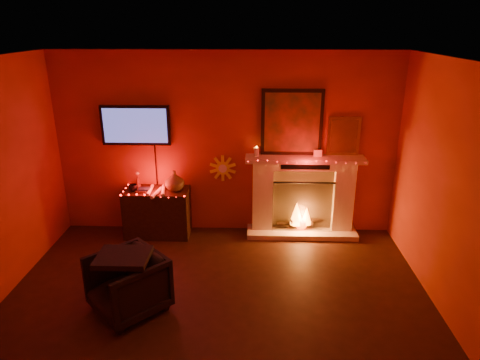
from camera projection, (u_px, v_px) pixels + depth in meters
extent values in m
plane|color=black|center=(212.00, 337.00, 4.39)|extent=(5.00, 5.00, 0.00)
plane|color=#BEB3A8|center=(205.00, 67.00, 3.46)|extent=(5.00, 5.00, 0.00)
plane|color=#9B2E19|center=(226.00, 145.00, 6.27)|extent=(5.00, 0.00, 5.00)
cube|color=beige|center=(301.00, 232.00, 6.51)|extent=(1.65, 0.40, 0.08)
cube|color=beige|center=(262.00, 199.00, 6.43)|extent=(0.30, 0.22, 0.95)
cube|color=beige|center=(343.00, 199.00, 6.39)|extent=(0.30, 0.22, 0.95)
cube|color=beige|center=(304.00, 164.00, 6.22)|extent=(1.50, 0.22, 0.14)
cube|color=beige|center=(305.00, 159.00, 6.13)|extent=(1.72, 0.34, 0.06)
cube|color=#917354|center=(302.00, 197.00, 6.47)|extent=(0.90, 0.10, 0.95)
cube|color=black|center=(303.00, 207.00, 6.33)|extent=(0.90, 0.02, 0.78)
cylinder|color=black|center=(295.00, 225.00, 6.53)|extent=(0.55, 0.09, 0.09)
cylinder|color=black|center=(307.00, 221.00, 6.52)|extent=(0.51, 0.18, 0.08)
cone|color=orange|center=(297.00, 213.00, 6.46)|extent=(0.20, 0.20, 0.34)
cone|color=orange|center=(306.00, 216.00, 6.48)|extent=(0.16, 0.16, 0.26)
sphere|color=#FF3F07|center=(301.00, 224.00, 6.52)|extent=(0.18, 0.18, 0.18)
cube|color=black|center=(292.00, 122.00, 6.09)|extent=(0.88, 0.05, 0.95)
cube|color=#BB4218|center=(292.00, 123.00, 6.07)|extent=(0.78, 0.01, 0.85)
cube|color=#B09033|center=(344.00, 136.00, 6.14)|extent=(0.46, 0.04, 0.56)
cube|color=olive|center=(344.00, 136.00, 6.12)|extent=(0.38, 0.01, 0.48)
cylinder|color=beige|center=(257.00, 152.00, 6.17)|extent=(0.07, 0.07, 0.12)
cube|color=white|center=(318.00, 153.00, 6.13)|extent=(0.12, 0.01, 0.10)
cube|color=black|center=(136.00, 125.00, 6.17)|extent=(1.00, 0.06, 0.58)
cube|color=#4650B4|center=(135.00, 126.00, 6.13)|extent=(0.92, 0.01, 0.50)
cylinder|color=black|center=(156.00, 166.00, 6.39)|extent=(0.02, 0.02, 0.66)
cylinder|color=yellow|center=(223.00, 168.00, 6.38)|extent=(0.20, 0.03, 0.20)
cylinder|color=white|center=(223.00, 169.00, 6.36)|extent=(0.13, 0.01, 0.13)
cube|color=black|center=(158.00, 212.00, 6.42)|extent=(0.95, 0.48, 0.72)
imported|color=brown|center=(175.00, 181.00, 6.24)|extent=(0.29, 0.29, 0.30)
imported|color=black|center=(133.00, 188.00, 6.24)|extent=(0.13, 0.13, 0.10)
cylinder|color=white|center=(150.00, 190.00, 6.22)|extent=(0.06, 0.38, 0.05)
cylinder|color=white|center=(157.00, 193.00, 6.13)|extent=(0.11, 0.38, 0.05)
cylinder|color=white|center=(163.00, 190.00, 6.22)|extent=(0.11, 0.38, 0.05)
cube|color=#602B1B|center=(144.00, 191.00, 6.22)|extent=(0.20, 0.14, 0.03)
cube|color=#20364B|center=(144.00, 189.00, 6.21)|extent=(0.17, 0.12, 0.02)
imported|color=black|center=(128.00, 284.00, 4.70)|extent=(1.03, 1.03, 0.67)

